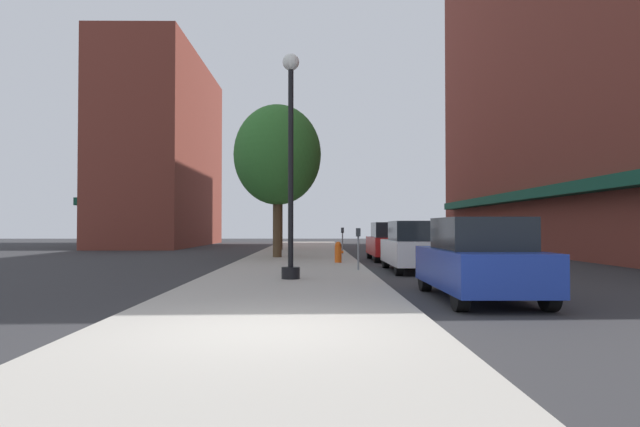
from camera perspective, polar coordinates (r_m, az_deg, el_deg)
ground_plane at (r=25.88m, az=6.87°, el=-4.57°), size 90.00×90.00×0.00m
sidewalk_slab at (r=26.67m, az=-1.99°, el=-4.35°), size 4.80×50.00×0.12m
building_right_brick at (r=34.50m, az=25.09°, el=16.38°), size 6.80×40.00×23.82m
building_far_background at (r=46.48m, az=-15.16°, el=5.73°), size 6.80×18.00×14.29m
lamppost at (r=15.13m, az=-2.91°, el=5.24°), size 0.48×0.48×5.90m
fire_hydrant at (r=21.83m, az=1.81°, el=-3.82°), size 0.33×0.26×0.79m
parking_meter_near at (r=18.11m, az=3.80°, el=-2.98°), size 0.14×0.09×1.31m
parking_meter_far at (r=28.43m, az=2.24°, el=-2.37°), size 0.14×0.09×1.31m
tree_near at (r=34.18m, az=-4.05°, el=4.77°), size 4.04×4.04×7.32m
tree_mid at (r=25.96m, az=-4.23°, el=5.77°), size 3.90×3.90×6.82m
car_blue at (r=12.07m, az=15.46°, el=-4.44°), size 1.80×4.30×1.66m
car_white at (r=19.22m, az=9.42°, el=-3.28°), size 1.80×4.30×1.66m
car_red at (r=25.27m, az=7.03°, el=-2.81°), size 1.80×4.30×1.66m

